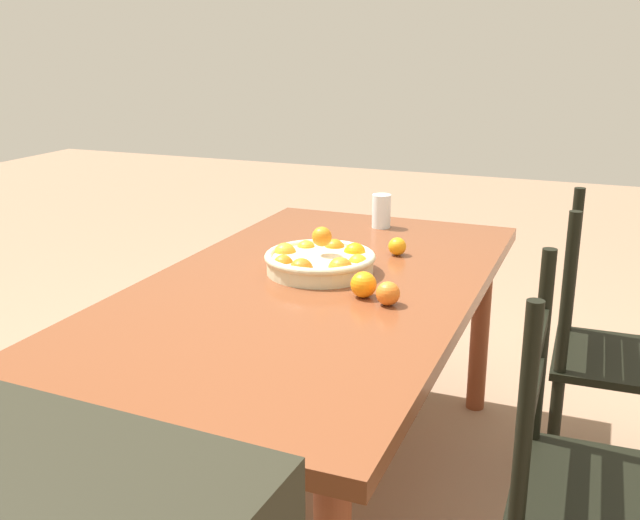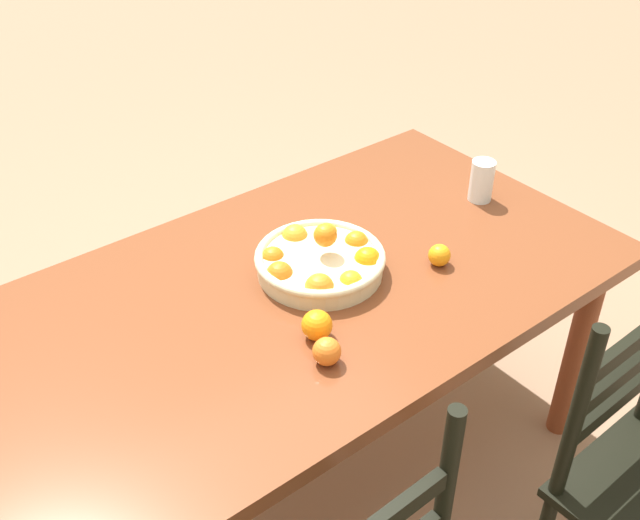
{
  "view_description": "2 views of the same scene",
  "coord_description": "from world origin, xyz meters",
  "px_view_note": "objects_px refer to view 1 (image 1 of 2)",
  "views": [
    {
      "loc": [
        1.91,
        0.8,
        1.43
      ],
      "look_at": [
        -0.11,
        -0.01,
        0.77
      ],
      "focal_mm": 41.43,
      "sensor_mm": 36.0,
      "label": 1
    },
    {
      "loc": [
        0.89,
        1.26,
        1.93
      ],
      "look_at": [
        -0.11,
        -0.01,
        0.77
      ],
      "focal_mm": 42.77,
      "sensor_mm": 36.0,
      "label": 2
    }
  ],
  "objects_px": {
    "chair_by_cabinet": "(607,356)",
    "orange_loose_0": "(364,285)",
    "orange_loose_1": "(388,293)",
    "orange_loose_2": "(397,246)",
    "drinking_glass": "(381,211)",
    "dining_table": "(310,308)",
    "chair_near_window": "(592,490)",
    "fruit_bowl": "(320,261)"
  },
  "relations": [
    {
      "from": "chair_by_cabinet",
      "to": "orange_loose_0",
      "type": "distance_m",
      "value": 0.86
    },
    {
      "from": "orange_loose_1",
      "to": "orange_loose_2",
      "type": "distance_m",
      "value": 0.49
    },
    {
      "from": "drinking_glass",
      "to": "orange_loose_1",
      "type": "bearing_deg",
      "value": 18.55
    },
    {
      "from": "dining_table",
      "to": "orange_loose_1",
      "type": "bearing_deg",
      "value": 71.6
    },
    {
      "from": "orange_loose_2",
      "to": "chair_near_window",
      "type": "bearing_deg",
      "value": 43.96
    },
    {
      "from": "dining_table",
      "to": "fruit_bowl",
      "type": "relative_size",
      "value": 5.26
    },
    {
      "from": "chair_by_cabinet",
      "to": "drinking_glass",
      "type": "height_order",
      "value": "chair_by_cabinet"
    },
    {
      "from": "chair_near_window",
      "to": "chair_by_cabinet",
      "type": "bearing_deg",
      "value": -2.1
    },
    {
      "from": "dining_table",
      "to": "drinking_glass",
      "type": "bearing_deg",
      "value": -179.58
    },
    {
      "from": "fruit_bowl",
      "to": "orange_loose_0",
      "type": "height_order",
      "value": "fruit_bowl"
    },
    {
      "from": "chair_near_window",
      "to": "orange_loose_1",
      "type": "bearing_deg",
      "value": 66.73
    },
    {
      "from": "chair_by_cabinet",
      "to": "orange_loose_1",
      "type": "xyz_separation_m",
      "value": [
        0.51,
        -0.58,
        0.3
      ]
    },
    {
      "from": "chair_near_window",
      "to": "orange_loose_0",
      "type": "distance_m",
      "value": 0.77
    },
    {
      "from": "chair_near_window",
      "to": "orange_loose_1",
      "type": "xyz_separation_m",
      "value": [
        -0.23,
        -0.57,
        0.33
      ]
    },
    {
      "from": "dining_table",
      "to": "fruit_bowl",
      "type": "height_order",
      "value": "fruit_bowl"
    },
    {
      "from": "chair_near_window",
      "to": "orange_loose_2",
      "type": "relative_size",
      "value": 15.67
    },
    {
      "from": "orange_loose_0",
      "to": "drinking_glass",
      "type": "xyz_separation_m",
      "value": [
        -0.78,
        -0.19,
        0.03
      ]
    },
    {
      "from": "orange_loose_0",
      "to": "drinking_glass",
      "type": "height_order",
      "value": "drinking_glass"
    },
    {
      "from": "orange_loose_0",
      "to": "drinking_glass",
      "type": "bearing_deg",
      "value": -166.19
    },
    {
      "from": "orange_loose_2",
      "to": "drinking_glass",
      "type": "relative_size",
      "value": 0.47
    },
    {
      "from": "dining_table",
      "to": "orange_loose_2",
      "type": "relative_size",
      "value": 30.06
    },
    {
      "from": "orange_loose_0",
      "to": "orange_loose_1",
      "type": "distance_m",
      "value": 0.09
    },
    {
      "from": "drinking_glass",
      "to": "dining_table",
      "type": "bearing_deg",
      "value": 0.42
    },
    {
      "from": "orange_loose_0",
      "to": "orange_loose_1",
      "type": "bearing_deg",
      "value": 66.33
    },
    {
      "from": "chair_by_cabinet",
      "to": "drinking_glass",
      "type": "xyz_separation_m",
      "value": [
        -0.31,
        -0.85,
        0.33
      ]
    },
    {
      "from": "fruit_bowl",
      "to": "chair_near_window",
      "type": "bearing_deg",
      "value": 63.03
    },
    {
      "from": "fruit_bowl",
      "to": "orange_loose_1",
      "type": "xyz_separation_m",
      "value": [
        0.2,
        0.28,
        -0.0
      ]
    },
    {
      "from": "chair_by_cabinet",
      "to": "drinking_glass",
      "type": "relative_size",
      "value": 7.53
    },
    {
      "from": "dining_table",
      "to": "chair_by_cabinet",
      "type": "height_order",
      "value": "chair_by_cabinet"
    },
    {
      "from": "orange_loose_0",
      "to": "drinking_glass",
      "type": "distance_m",
      "value": 0.8
    },
    {
      "from": "orange_loose_1",
      "to": "drinking_glass",
      "type": "xyz_separation_m",
      "value": [
        -0.81,
        -0.27,
        0.03
      ]
    },
    {
      "from": "fruit_bowl",
      "to": "orange_loose_0",
      "type": "distance_m",
      "value": 0.26
    },
    {
      "from": "chair_near_window",
      "to": "chair_by_cabinet",
      "type": "height_order",
      "value": "chair_by_cabinet"
    },
    {
      "from": "orange_loose_0",
      "to": "orange_loose_2",
      "type": "xyz_separation_m",
      "value": [
        -0.44,
        -0.03,
        -0.01
      ]
    },
    {
      "from": "orange_loose_2",
      "to": "dining_table",
      "type": "bearing_deg",
      "value": -22.28
    },
    {
      "from": "dining_table",
      "to": "drinking_glass",
      "type": "xyz_separation_m",
      "value": [
        -0.73,
        -0.01,
        0.14
      ]
    },
    {
      "from": "dining_table",
      "to": "chair_by_cabinet",
      "type": "distance_m",
      "value": 0.96
    },
    {
      "from": "chair_by_cabinet",
      "to": "orange_loose_2",
      "type": "distance_m",
      "value": 0.75
    },
    {
      "from": "fruit_bowl",
      "to": "orange_loose_2",
      "type": "distance_m",
      "value": 0.32
    },
    {
      "from": "drinking_glass",
      "to": "chair_by_cabinet",
      "type": "bearing_deg",
      "value": 70.08
    },
    {
      "from": "fruit_bowl",
      "to": "orange_loose_2",
      "type": "xyz_separation_m",
      "value": [
        -0.27,
        0.17,
        -0.01
      ]
    },
    {
      "from": "orange_loose_0",
      "to": "orange_loose_2",
      "type": "relative_size",
      "value": 1.23
    }
  ]
}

